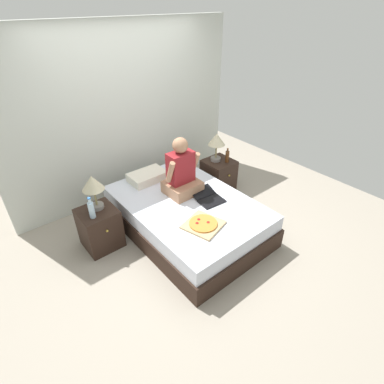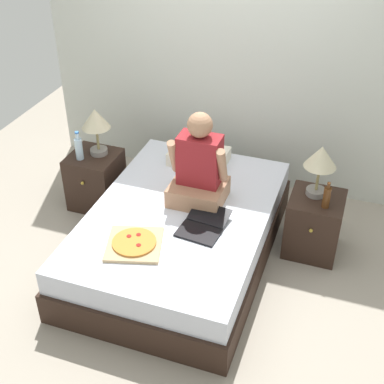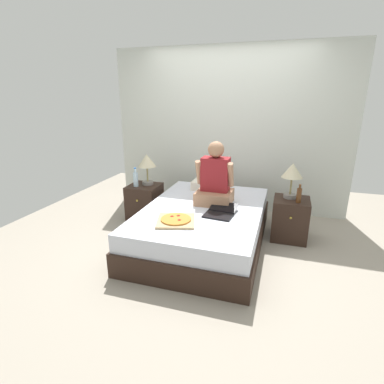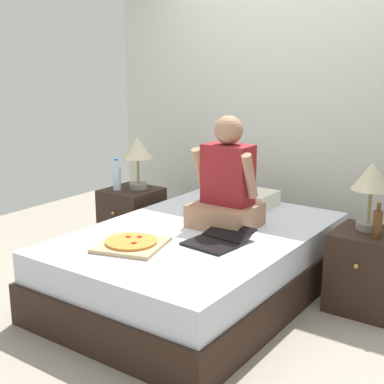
% 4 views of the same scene
% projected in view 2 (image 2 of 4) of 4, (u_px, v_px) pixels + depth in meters
% --- Properties ---
extents(ground_plane, '(5.70, 5.70, 0.00)m').
position_uv_depth(ground_plane, '(181.00, 255.00, 4.58)').
color(ground_plane, '#9E9384').
extents(wall_back, '(3.70, 0.12, 2.50)m').
position_uv_depth(wall_back, '(232.00, 59.00, 4.96)').
color(wall_back, silver).
rests_on(wall_back, ground).
extents(bed, '(1.43, 2.10, 0.47)m').
position_uv_depth(bed, '(180.00, 234.00, 4.45)').
color(bed, black).
rests_on(bed, ground).
extents(nightstand_left, '(0.44, 0.47, 0.53)m').
position_uv_depth(nightstand_left, '(96.00, 180.00, 5.07)').
color(nightstand_left, black).
rests_on(nightstand_left, ground).
extents(lamp_on_left_nightstand, '(0.26, 0.26, 0.45)m').
position_uv_depth(lamp_on_left_nightstand, '(96.00, 122.00, 4.76)').
color(lamp_on_left_nightstand, gray).
rests_on(lamp_on_left_nightstand, nightstand_left).
extents(water_bottle, '(0.07, 0.07, 0.28)m').
position_uv_depth(water_bottle, '(79.00, 148.00, 4.80)').
color(water_bottle, silver).
rests_on(water_bottle, nightstand_left).
extents(nightstand_right, '(0.44, 0.47, 0.53)m').
position_uv_depth(nightstand_right, '(314.00, 224.00, 4.50)').
color(nightstand_right, black).
rests_on(nightstand_right, ground).
extents(lamp_on_right_nightstand, '(0.26, 0.26, 0.45)m').
position_uv_depth(lamp_on_right_nightstand, '(321.00, 160.00, 4.21)').
color(lamp_on_right_nightstand, gray).
rests_on(lamp_on_right_nightstand, nightstand_right).
extents(beer_bottle, '(0.06, 0.06, 0.23)m').
position_uv_depth(beer_bottle, '(327.00, 197.00, 4.20)').
color(beer_bottle, '#512D14').
rests_on(beer_bottle, nightstand_right).
extents(pillow, '(0.52, 0.34, 0.12)m').
position_uv_depth(pillow, '(199.00, 156.00, 4.90)').
color(pillow, silver).
rests_on(pillow, bed).
extents(person_seated, '(0.47, 0.40, 0.78)m').
position_uv_depth(person_seated, '(199.00, 170.00, 4.29)').
color(person_seated, '#A37556').
rests_on(person_seated, bed).
extents(laptop, '(0.36, 0.44, 0.07)m').
position_uv_depth(laptop, '(202.00, 227.00, 4.11)').
color(laptop, black).
rests_on(laptop, bed).
extents(pizza_box, '(0.50, 0.50, 0.05)m').
position_uv_depth(pizza_box, '(134.00, 244.00, 3.94)').
color(pizza_box, tan).
rests_on(pizza_box, bed).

